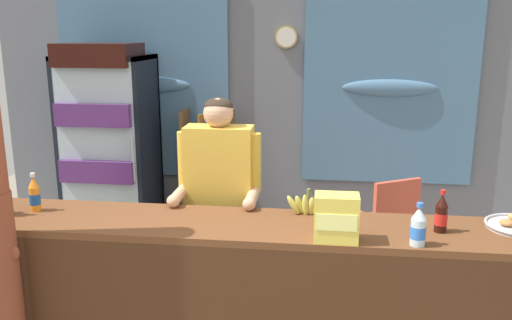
% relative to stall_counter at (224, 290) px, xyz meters
% --- Properties ---
extents(ground_plane, '(7.42, 7.42, 0.00)m').
position_rel_stall_counter_xyz_m(ground_plane, '(-0.08, 0.71, -0.58)').
color(ground_plane, gray).
extents(back_wall_curtained, '(5.25, 0.22, 2.56)m').
position_rel_stall_counter_xyz_m(back_wall_curtained, '(-0.08, 2.47, 0.74)').
color(back_wall_curtained, slate).
rests_on(back_wall_curtained, ground).
extents(stall_counter, '(3.60, 0.54, 0.94)m').
position_rel_stall_counter_xyz_m(stall_counter, '(0.00, 0.00, 0.00)').
color(stall_counter, brown).
rests_on(stall_counter, ground).
extents(drink_fridge, '(0.80, 0.70, 1.87)m').
position_rel_stall_counter_xyz_m(drink_fridge, '(-1.45, 1.98, 0.46)').
color(drink_fridge, black).
rests_on(drink_fridge, ground).
extents(bottle_shelf_rack, '(0.48, 0.28, 1.26)m').
position_rel_stall_counter_xyz_m(bottle_shelf_rack, '(-0.55, 2.17, 0.07)').
color(bottle_shelf_rack, brown).
rests_on(bottle_shelf_rack, ground).
extents(plastic_lawn_chair, '(0.60, 0.60, 0.86)m').
position_rel_stall_counter_xyz_m(plastic_lawn_chair, '(1.04, 1.49, -0.09)').
color(plastic_lawn_chair, '#E5563D').
rests_on(plastic_lawn_chair, ground).
extents(shopkeeper, '(0.54, 0.42, 1.57)m').
position_rel_stall_counter_xyz_m(shopkeeper, '(-0.14, 0.60, 0.41)').
color(shopkeeper, '#28282D').
rests_on(shopkeeper, ground).
extents(soda_bottle_orange_soda, '(0.06, 0.06, 0.23)m').
position_rel_stall_counter_xyz_m(soda_bottle_orange_soda, '(-1.17, 0.16, 0.46)').
color(soda_bottle_orange_soda, orange).
rests_on(soda_bottle_orange_soda, stall_counter).
extents(soda_bottle_cola, '(0.07, 0.07, 0.23)m').
position_rel_stall_counter_xyz_m(soda_bottle_cola, '(1.16, 0.11, 0.46)').
color(soda_bottle_cola, black).
rests_on(soda_bottle_cola, stall_counter).
extents(soda_bottle_water, '(0.08, 0.08, 0.22)m').
position_rel_stall_counter_xyz_m(soda_bottle_water, '(1.01, -0.09, 0.45)').
color(soda_bottle_water, silver).
rests_on(soda_bottle_water, stall_counter).
extents(soda_bottle_lime_soda, '(0.06, 0.06, 0.24)m').
position_rel_stall_counter_xyz_m(soda_bottle_lime_soda, '(-1.29, 0.06, 0.46)').
color(soda_bottle_lime_soda, '#75C64C').
rests_on(soda_bottle_lime_soda, stall_counter).
extents(snack_box_instant_noodle, '(0.22, 0.14, 0.24)m').
position_rel_stall_counter_xyz_m(snack_box_instant_noodle, '(0.60, -0.08, 0.48)').
color(snack_box_instant_noodle, '#EAD14C').
rests_on(snack_box_instant_noodle, stall_counter).
extents(banana_bunch, '(0.28, 0.05, 0.16)m').
position_rel_stall_counter_xyz_m(banana_bunch, '(0.45, 0.30, 0.42)').
color(banana_bunch, '#CCC14C').
rests_on(banana_bunch, stall_counter).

